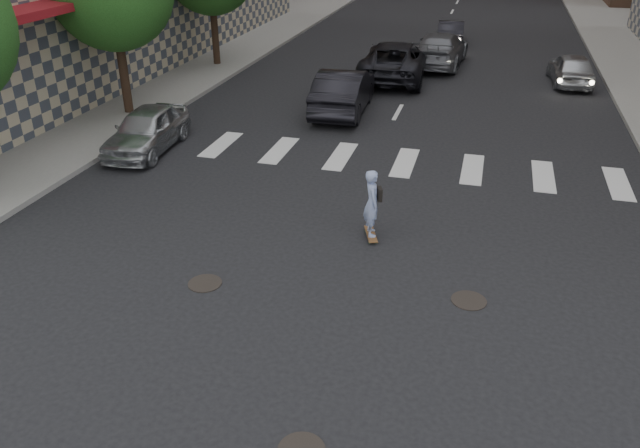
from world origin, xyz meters
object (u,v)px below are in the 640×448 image
at_px(silver_sedan, 147,130).
at_px(traffic_car_c, 395,60).
at_px(traffic_car_a, 343,91).
at_px(traffic_car_b, 440,49).
at_px(traffic_car_d, 571,69).
at_px(traffic_car_e, 451,32).
at_px(skateboarder, 372,203).

xyz_separation_m(silver_sedan, traffic_car_c, (6.07, 10.96, 0.14)).
xyz_separation_m(traffic_car_a, traffic_car_b, (2.73, 8.49, -0.03)).
bearing_deg(traffic_car_c, traffic_car_d, -173.71).
distance_m(traffic_car_b, traffic_car_e, 5.35).
xyz_separation_m(skateboarder, traffic_car_b, (-0.19, 17.91, -0.11)).
bearing_deg(silver_sedan, traffic_car_a, 44.09).
distance_m(traffic_car_a, traffic_car_c, 5.49).
bearing_deg(traffic_car_c, traffic_car_a, 76.62).
height_order(silver_sedan, traffic_car_e, silver_sedan).
xyz_separation_m(skateboarder, traffic_car_d, (5.58, 15.91, -0.21)).
bearing_deg(traffic_car_d, traffic_car_a, 33.60).
height_order(traffic_car_b, traffic_car_c, traffic_car_c).
distance_m(traffic_car_c, traffic_car_e, 8.63).
bearing_deg(traffic_car_e, traffic_car_b, 85.79).
height_order(skateboarder, traffic_car_c, skateboarder).
bearing_deg(traffic_car_a, traffic_car_e, -104.49).
bearing_deg(traffic_car_a, traffic_car_c, -104.26).
height_order(traffic_car_a, traffic_car_d, traffic_car_a).
bearing_deg(traffic_car_b, silver_sedan, 64.54).
bearing_deg(silver_sedan, traffic_car_d, 37.76).
height_order(traffic_car_a, traffic_car_b, traffic_car_a).
distance_m(traffic_car_a, traffic_car_d, 10.70).
bearing_deg(traffic_car_b, skateboarder, 93.93).
height_order(traffic_car_c, traffic_car_d, traffic_car_c).
height_order(silver_sedan, traffic_car_d, silver_sedan).
xyz_separation_m(traffic_car_a, traffic_car_c, (1.07, 5.38, 0.02)).
xyz_separation_m(silver_sedan, traffic_car_a, (5.00, 5.58, 0.12)).
relative_size(skateboarder, traffic_car_e, 0.43).
bearing_deg(traffic_car_e, traffic_car_c, 74.95).
distance_m(silver_sedan, traffic_car_c, 12.53).
height_order(traffic_car_d, traffic_car_e, traffic_car_d).
relative_size(skateboarder, silver_sedan, 0.42).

